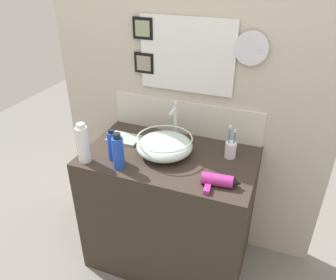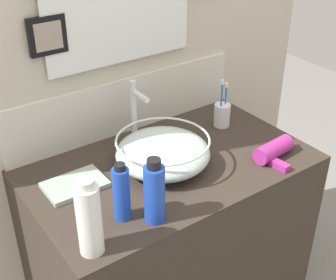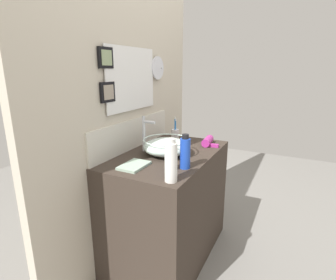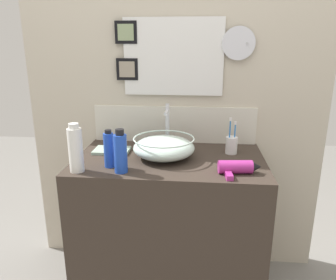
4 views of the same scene
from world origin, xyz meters
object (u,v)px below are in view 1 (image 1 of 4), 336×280
hair_drier (220,181)px  toothbrush_cup (231,150)px  spray_bottle (112,146)px  hand_towel (124,139)px  shampoo_bottle (83,144)px  lotion_bottle (118,152)px  faucet (175,120)px  glass_bowl_sink (164,146)px

hair_drier → toothbrush_cup: 0.29m
spray_bottle → hand_towel: bearing=102.5°
spray_bottle → toothbrush_cup: bearing=23.1°
shampoo_bottle → hand_towel: (0.09, 0.30, -0.10)m
spray_bottle → lotion_bottle: bearing=-40.7°
faucet → hand_towel: (-0.30, -0.11, -0.14)m
faucet → hair_drier: bearing=-43.9°
hair_drier → spray_bottle: (-0.63, 0.03, 0.06)m
glass_bowl_sink → hair_drier: size_ratio=1.58×
hair_drier → toothbrush_cup: (-0.01, 0.29, 0.02)m
faucet → hair_drier: 0.53m
spray_bottle → lotion_bottle: 0.10m
hair_drier → toothbrush_cup: bearing=91.2°
hair_drier → spray_bottle: size_ratio=1.09×
glass_bowl_sink → shampoo_bottle: 0.46m
glass_bowl_sink → spray_bottle: bearing=-148.7°
glass_bowl_sink → hair_drier: 0.41m
glass_bowl_sink → hair_drier: bearing=-26.1°
lotion_bottle → toothbrush_cup: bearing=30.9°
spray_bottle → hand_towel: 0.24m
spray_bottle → lotion_bottle: lotion_bottle is taller
faucet → lotion_bottle: (-0.18, -0.39, -0.05)m
hand_towel → toothbrush_cup: bearing=3.5°
glass_bowl_sink → lotion_bottle: bearing=-129.8°
faucet → toothbrush_cup: (0.36, -0.07, -0.10)m
hair_drier → hand_towel: 0.72m
glass_bowl_sink → spray_bottle: 0.30m
hair_drier → shampoo_bottle: size_ratio=0.87×
shampoo_bottle → spray_bottle: shampoo_bottle is taller
toothbrush_cup → lotion_bottle: (-0.55, -0.33, 0.05)m
glass_bowl_sink → faucet: faucet is taller
shampoo_bottle → hand_towel: bearing=73.0°
glass_bowl_sink → faucet: (-0.00, 0.18, 0.09)m
shampoo_bottle → hand_towel: shampoo_bottle is taller
hair_drier → toothbrush_cup: size_ratio=1.01×
hair_drier → glass_bowl_sink: bearing=153.9°
glass_bowl_sink → hand_towel: 0.32m
hair_drier → spray_bottle: 0.63m
shampoo_bottle → lotion_bottle: (0.21, 0.01, -0.01)m
lotion_bottle → hand_towel: 0.32m
glass_bowl_sink → toothbrush_cup: size_ratio=1.60×
glass_bowl_sink → lotion_bottle: (-0.18, -0.22, 0.04)m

